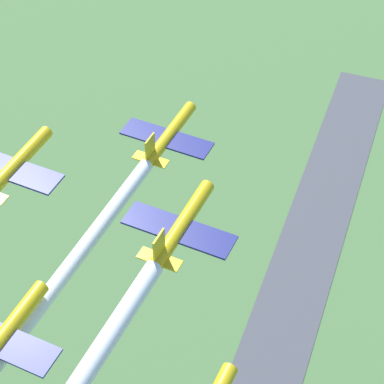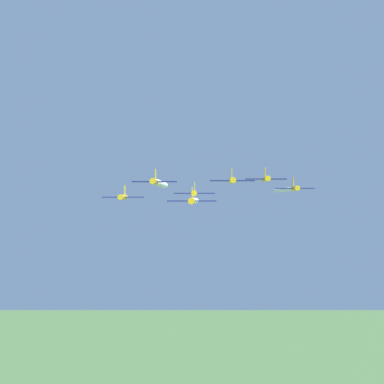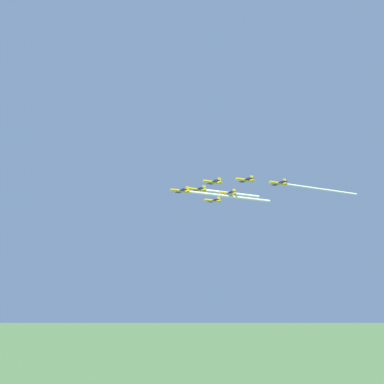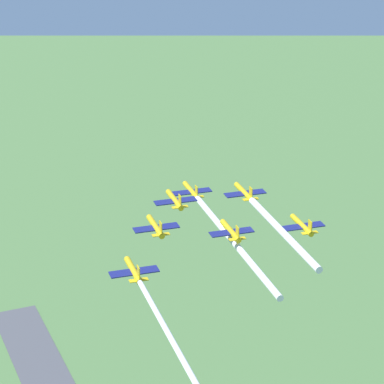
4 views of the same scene
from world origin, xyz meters
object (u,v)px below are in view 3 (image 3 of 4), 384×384
(jet_0, at_px, (181,191))
(jet_3, at_px, (246,180))
(jet_5, at_px, (213,201))
(jet_2, at_px, (198,189))
(jet_6, at_px, (279,183))
(jet_4, at_px, (228,193))
(jet_1, at_px, (213,182))

(jet_0, height_order, jet_3, jet_3)
(jet_0, xyz_separation_m, jet_5, (-24.82, -14.63, 0.74))
(jet_2, xyz_separation_m, jet_6, (-24.86, 29.20, -0.90))
(jet_6, bearing_deg, jet_0, 59.53)
(jet_3, distance_m, jet_4, 14.89)
(jet_2, bearing_deg, jet_3, -150.46)
(jet_1, xyz_separation_m, jet_2, (0.01, -14.61, -0.18))
(jet_1, distance_m, jet_4, 14.58)
(jet_0, bearing_deg, jet_5, -59.53)
(jet_2, bearing_deg, jet_1, 180.00)
(jet_0, xyz_separation_m, jet_6, (-37.27, 21.88, 2.71))
(jet_3, distance_m, jet_6, 14.51)
(jet_6, bearing_deg, jet_4, 29.54)
(jet_3, bearing_deg, jet_5, 0.00)
(jet_0, bearing_deg, jet_2, -59.53)
(jet_1, distance_m, jet_2, 14.61)
(jet_0, height_order, jet_6, jet_6)
(jet_0, relative_size, jet_4, 1.00)
(jet_3, relative_size, jet_4, 1.00)
(jet_3, bearing_deg, jet_6, -120.47)
(jet_0, bearing_deg, jet_4, -90.00)
(jet_1, height_order, jet_5, jet_1)
(jet_0, relative_size, jet_5, 1.00)
(jet_0, bearing_deg, jet_6, -120.47)
(jet_2, bearing_deg, jet_4, -120.47)
(jet_0, xyz_separation_m, jet_2, (-12.41, -7.31, 3.61))
(jet_6, bearing_deg, jet_3, 59.53)
(jet_0, relative_size, jet_6, 1.00)
(jet_1, height_order, jet_3, jet_3)
(jet_0, distance_m, jet_2, 14.85)
(jet_2, bearing_deg, jet_5, -59.53)
(jet_1, xyz_separation_m, jet_4, (-12.41, -7.31, -2.26))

